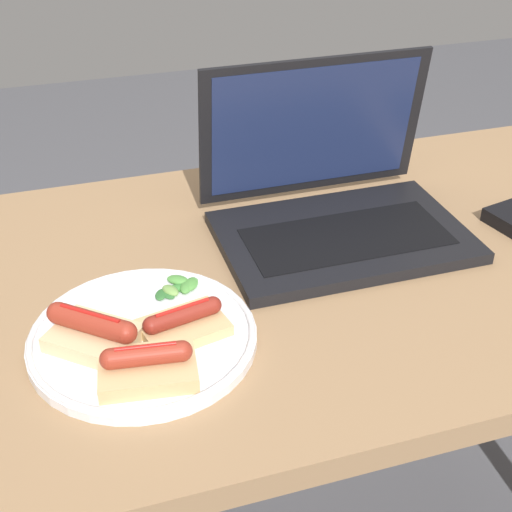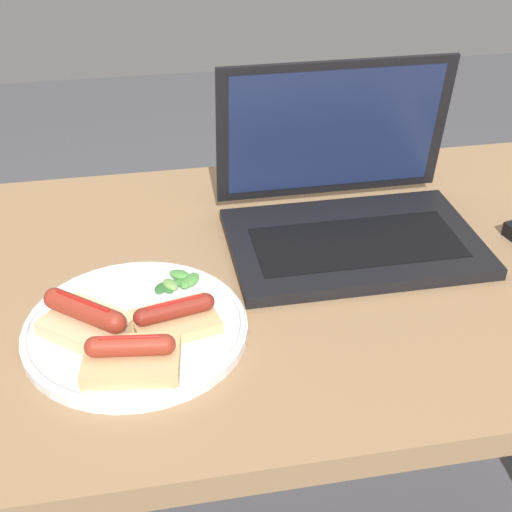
{
  "view_description": "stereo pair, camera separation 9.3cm",
  "coord_description": "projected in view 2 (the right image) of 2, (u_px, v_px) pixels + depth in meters",
  "views": [
    {
      "loc": [
        -0.29,
        -0.8,
        1.27
      ],
      "look_at": [
        -0.05,
        -0.05,
        0.77
      ],
      "focal_mm": 50.0,
      "sensor_mm": 36.0,
      "label": 1
    },
    {
      "loc": [
        -0.2,
        -0.82,
        1.27
      ],
      "look_at": [
        -0.05,
        -0.05,
        0.77
      ],
      "focal_mm": 50.0,
      "sensor_mm": 36.0,
      "label": 2
    }
  ],
  "objects": [
    {
      "name": "sausage_toast_left",
      "position": [
        175.0,
        317.0,
        0.88
      ],
      "size": [
        0.11,
        0.09,
        0.04
      ],
      "rotation": [
        0.0,
        0.0,
        3.36
      ],
      "color": "tan",
      "rests_on": "plate"
    },
    {
      "name": "salad_pile",
      "position": [
        180.0,
        282.0,
        0.96
      ],
      "size": [
        0.07,
        0.06,
        0.01
      ],
      "color": "#4C8E3D",
      "rests_on": "plate"
    },
    {
      "name": "sausage_toast_right",
      "position": [
        131.0,
        356.0,
        0.81
      ],
      "size": [
        0.12,
        0.09,
        0.05
      ],
      "rotation": [
        0.0,
        0.0,
        6.15
      ],
      "color": "tan",
      "rests_on": "plate"
    },
    {
      "name": "plate",
      "position": [
        136.0,
        328.0,
        0.89
      ],
      "size": [
        0.28,
        0.28,
        0.02
      ],
      "color": "silver",
      "rests_on": "desk"
    },
    {
      "name": "laptop",
      "position": [
        348.0,
        209.0,
        1.07
      ],
      "size": [
        0.37,
        0.27,
        0.25
      ],
      "color": "black",
      "rests_on": "desk"
    },
    {
      "name": "sausage_toast_middle",
      "position": [
        86.0,
        319.0,
        0.87
      ],
      "size": [
        0.13,
        0.12,
        0.05
      ],
      "rotation": [
        0.0,
        0.0,
        2.43
      ],
      "color": "#D6B784",
      "rests_on": "plate"
    },
    {
      "name": "desk",
      "position": [
        285.0,
        307.0,
        1.05
      ],
      "size": [
        1.27,
        0.7,
        0.71
      ],
      "color": "#93704C",
      "rests_on": "ground_plane"
    }
  ]
}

